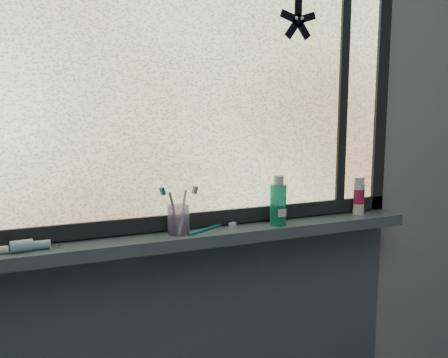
% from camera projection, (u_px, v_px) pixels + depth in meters
% --- Properties ---
extents(wall_back, '(3.00, 0.01, 2.50)m').
position_uv_depth(wall_back, '(186.00, 160.00, 1.67)').
color(wall_back, '#9EA3A8').
rests_on(wall_back, ground).
extents(windowsill, '(1.62, 0.14, 0.04)m').
position_uv_depth(windowsill, '(194.00, 238.00, 1.64)').
color(windowsill, '#44545B').
rests_on(windowsill, wall_back).
extents(window_pane, '(1.50, 0.01, 1.00)m').
position_uv_depth(window_pane, '(188.00, 74.00, 1.61)').
color(window_pane, silver).
rests_on(window_pane, wall_back).
extents(frame_bottom, '(1.60, 0.03, 0.05)m').
position_uv_depth(frame_bottom, '(190.00, 220.00, 1.68)').
color(frame_bottom, black).
rests_on(frame_bottom, windowsill).
extents(frame_right, '(0.05, 0.03, 1.10)m').
position_uv_depth(frame_right, '(381.00, 79.00, 1.90)').
color(frame_right, black).
rests_on(frame_right, wall_back).
extents(frame_mullion, '(0.03, 0.03, 1.00)m').
position_uv_depth(frame_mullion, '(343.00, 78.00, 1.83)').
color(frame_mullion, black).
rests_on(frame_mullion, wall_back).
extents(starfish_sticker, '(0.15, 0.02, 0.15)m').
position_uv_depth(starfish_sticker, '(298.00, 21.00, 1.72)').
color(starfish_sticker, black).
rests_on(starfish_sticker, window_pane).
extents(toothpaste_tube, '(0.19, 0.04, 0.03)m').
position_uv_depth(toothpaste_tube, '(29.00, 245.00, 1.43)').
color(toothpaste_tube, white).
rests_on(toothpaste_tube, windowsill).
extents(toothbrush_cup, '(0.09, 0.09, 0.09)m').
position_uv_depth(toothbrush_cup, '(178.00, 220.00, 1.61)').
color(toothbrush_cup, '#CFAFE8').
rests_on(toothbrush_cup, windowsill).
extents(toothbrush_lying, '(0.20, 0.12, 0.01)m').
position_uv_depth(toothbrush_lying, '(207.00, 228.00, 1.66)').
color(toothbrush_lying, '#0C7374').
rests_on(toothbrush_lying, windowsill).
extents(mouthwash_bottle, '(0.07, 0.07, 0.14)m').
position_uv_depth(mouthwash_bottle, '(278.00, 200.00, 1.72)').
color(mouthwash_bottle, '#20A884').
rests_on(mouthwash_bottle, windowsill).
extents(cream_tube, '(0.05, 0.05, 0.10)m').
position_uv_depth(cream_tube, '(359.00, 195.00, 1.89)').
color(cream_tube, silver).
rests_on(cream_tube, windowsill).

